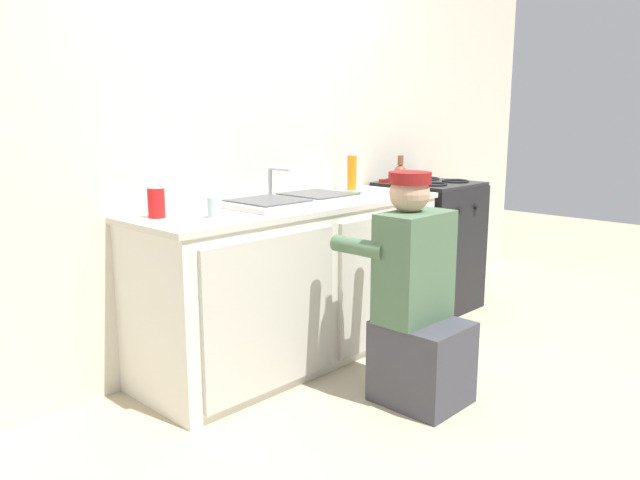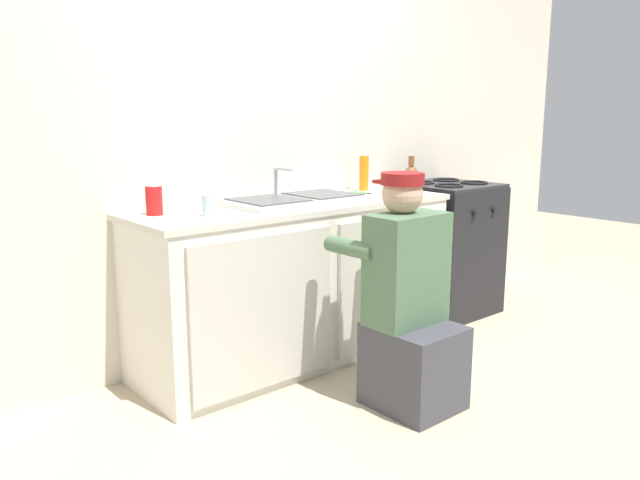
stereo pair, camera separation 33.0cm
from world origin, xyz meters
The scene contains 12 objects.
ground_plane centered at (0.00, 0.00, 0.00)m, with size 12.00×12.00×0.00m, color tan.
back_wall centered at (0.00, 0.65, 1.25)m, with size 6.00×0.10×2.50m, color beige.
counter_cabinet centered at (0.00, 0.29, 0.43)m, with size 1.85×0.62×0.86m.
countertop centered at (0.00, 0.30, 0.87)m, with size 1.89×0.62×0.03m, color beige.
sink_double_basin centered at (0.00, 0.30, 0.91)m, with size 0.80×0.44×0.19m.
stove_range centered at (1.31, 0.30, 0.45)m, with size 0.61×0.62×0.92m.
plumber_person centered at (0.03, -0.51, 0.46)m, with size 0.42×0.61×1.10m.
soap_bottle_orange centered at (0.68, 0.47, 1.00)m, with size 0.06×0.06×0.25m.
cell_phone centered at (0.52, 0.35, 0.89)m, with size 0.07×0.14×0.01m.
vase_decorative centered at (0.78, 0.16, 0.98)m, with size 0.10×0.10×0.23m.
water_glass centered at (-0.60, 0.21, 0.94)m, with size 0.06×0.06×0.10m.
soda_cup_red centered at (-0.78, 0.41, 0.96)m, with size 0.08×0.08×0.15m.
Camera 1 is at (-2.34, -2.15, 1.37)m, focal length 35.00 mm.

